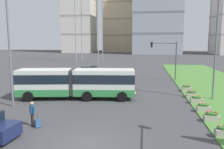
# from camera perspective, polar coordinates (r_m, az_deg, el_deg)

# --- Properties ---
(ground_plane) EXTENTS (260.00, 260.00, 0.00)m
(ground_plane) POSITION_cam_1_polar(r_m,az_deg,el_deg) (13.77, -6.21, -16.78)
(ground_plane) COLOR #424244
(articulated_bus) EXTENTS (12.05, 4.16, 3.00)m
(articulated_bus) POSITION_cam_1_polar(r_m,az_deg,el_deg) (23.45, -8.87, -1.99)
(articulated_bus) COLOR silver
(articulated_bus) RESTS_ON ground
(car_white_van) EXTENTS (4.51, 2.26, 1.58)m
(car_white_van) POSITION_cam_1_polar(r_m,az_deg,el_deg) (39.00, -5.58, 0.86)
(car_white_van) COLOR silver
(car_white_van) RESTS_ON ground
(pedestrian_crossing) EXTENTS (0.48, 0.40, 1.74)m
(pedestrian_crossing) POSITION_cam_1_polar(r_m,az_deg,el_deg) (16.78, -19.31, -8.86)
(pedestrian_crossing) COLOR #4C4238
(pedestrian_crossing) RESTS_ON ground
(rolling_suitcase) EXTENTS (0.41, 0.43, 0.97)m
(rolling_suitcase) POSITION_cam_1_polar(r_m,az_deg,el_deg) (16.63, -18.11, -11.47)
(rolling_suitcase) COLOR #335693
(rolling_suitcase) RESTS_ON ground
(flower_planter_1) EXTENTS (1.10, 0.56, 0.74)m
(flower_planter_1) POSITION_cam_1_polar(r_m,az_deg,el_deg) (18.33, 23.68, -9.52)
(flower_planter_1) COLOR #B7AD9E
(flower_planter_1) RESTS_ON grass_median
(flower_planter_2) EXTENTS (1.10, 0.56, 0.74)m
(flower_planter_2) POSITION_cam_1_polar(r_m,az_deg,el_deg) (20.51, 21.94, -7.55)
(flower_planter_2) COLOR #B7AD9E
(flower_planter_2) RESTS_ON grass_median
(flower_planter_3) EXTENTS (1.10, 0.56, 0.74)m
(flower_planter_3) POSITION_cam_1_polar(r_m,az_deg,el_deg) (22.94, 20.42, -5.80)
(flower_planter_3) COLOR #B7AD9E
(flower_planter_3) RESTS_ON grass_median
(flower_planter_4) EXTENTS (1.10, 0.56, 0.74)m
(flower_planter_4) POSITION_cam_1_polar(r_m,az_deg,el_deg) (25.04, 19.36, -4.58)
(flower_planter_4) COLOR #B7AD9E
(flower_planter_4) RESTS_ON grass_median
(flower_planter_5) EXTENTS (1.10, 0.56, 0.74)m
(flower_planter_5) POSITION_cam_1_polar(r_m,az_deg,el_deg) (27.93, 18.18, -3.21)
(flower_planter_5) COLOR #B7AD9E
(flower_planter_5) RESTS_ON grass_median
(traffic_light_far_right) EXTENTS (3.93, 0.28, 5.69)m
(traffic_light_far_right) POSITION_cam_1_polar(r_m,az_deg,el_deg) (34.26, 13.58, 5.00)
(traffic_light_far_right) COLOR #474C51
(traffic_light_far_right) RESTS_ON ground
(streetlight_left) EXTENTS (0.70, 0.28, 10.16)m
(streetlight_left) POSITION_cam_1_polar(r_m,az_deg,el_deg) (21.85, -24.32, 6.83)
(streetlight_left) COLOR slate
(streetlight_left) RESTS_ON ground
(streetlight_median) EXTENTS (0.70, 0.28, 9.99)m
(streetlight_median) POSITION_cam_1_polar(r_m,az_deg,el_deg) (24.43, 24.56, 6.71)
(streetlight_median) COLOR slate
(streetlight_median) RESTS_ON ground
(apartment_tower_west) EXTENTS (14.83, 15.59, 52.83)m
(apartment_tower_west) POSITION_cam_1_polar(r_m,az_deg,el_deg) (121.63, -8.20, 18.07)
(apartment_tower_west) COLOR silver
(apartment_tower_west) RESTS_ON ground
(apartment_tower_westcentre) EXTENTS (15.42, 15.70, 50.62)m
(apartment_tower_westcentre) POSITION_cam_1_polar(r_m,az_deg,el_deg) (128.99, 1.75, 17.09)
(apartment_tower_westcentre) COLOR beige
(apartment_tower_westcentre) RESTS_ON ground
(apartment_tower_centre) EXTENTS (21.20, 15.29, 43.65)m
(apartment_tower_centre) POSITION_cam_1_polar(r_m,az_deg,el_deg) (106.94, 11.29, 16.86)
(apartment_tower_centre) COLOR #9EA3AD
(apartment_tower_centre) RESTS_ON ground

